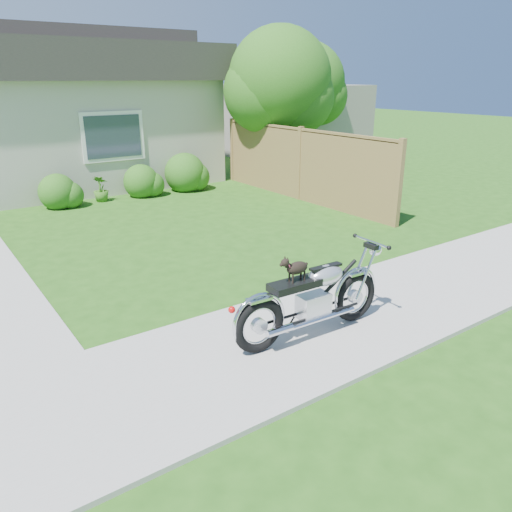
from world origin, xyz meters
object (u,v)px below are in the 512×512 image
(fence, at_px, (300,164))
(tree_near, at_px, (285,84))
(tree_far, at_px, (309,86))
(potted_plant_right, at_px, (101,189))
(motorcycle_with_dog, at_px, (314,298))

(fence, relative_size, tree_near, 1.47)
(tree_near, relative_size, tree_far, 1.04)
(tree_far, distance_m, potted_plant_right, 8.77)
(motorcycle_with_dog, bearing_deg, fence, 53.77)
(potted_plant_right, height_order, motorcycle_with_dog, motorcycle_with_dog)
(motorcycle_with_dog, bearing_deg, tree_near, 56.49)
(tree_far, bearing_deg, motorcycle_with_dog, -130.40)
(potted_plant_right, relative_size, motorcycle_with_dog, 0.31)
(fence, distance_m, potted_plant_right, 5.26)
(fence, relative_size, potted_plant_right, 9.70)
(tree_near, bearing_deg, fence, -115.87)
(potted_plant_right, bearing_deg, motorcycle_with_dog, -92.11)
(tree_near, xyz_separation_m, tree_far, (3.00, 2.39, -0.11))
(tree_far, xyz_separation_m, motorcycle_with_dog, (-8.62, -10.13, -2.25))
(tree_near, distance_m, tree_far, 3.83)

